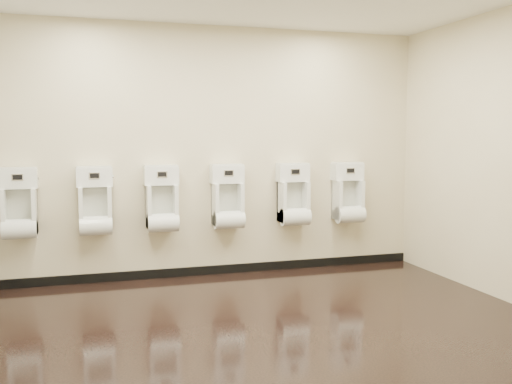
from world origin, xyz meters
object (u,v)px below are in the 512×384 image
urinal_2 (162,204)px  urinal_1 (95,206)px  urinal_0 (19,208)px  urinal_3 (228,201)px  urinal_4 (294,199)px  urinal_5 (348,197)px

urinal_2 → urinal_1: bearing=180.0°
urinal_0 → urinal_1: (0.74, 0.00, 0.00)m
urinal_1 → urinal_3: 1.43m
urinal_2 → urinal_0: bearing=180.0°
urinal_3 → urinal_4: size_ratio=1.00×
urinal_0 → urinal_1: size_ratio=1.00×
urinal_5 → urinal_4: bearing=180.0°
urinal_2 → urinal_5: 2.22m
urinal_0 → urinal_4: (2.96, 0.00, 0.00)m
urinal_3 → urinal_2: bearing=180.0°
urinal_2 → urinal_4: 1.52m
urinal_4 → urinal_0: bearing=180.0°
urinal_0 → urinal_5: bearing=0.0°
urinal_4 → urinal_2: bearing=180.0°
urinal_0 → urinal_3: bearing=0.0°
urinal_1 → urinal_3: (1.43, 0.00, 0.00)m
urinal_2 → urinal_3: 0.74m
urinal_0 → urinal_2: size_ratio=1.00×
urinal_0 → urinal_4: bearing=0.0°
urinal_1 → urinal_2: 0.70m
urinal_3 → urinal_4: 0.79m
urinal_1 → urinal_2: (0.70, 0.00, 0.00)m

